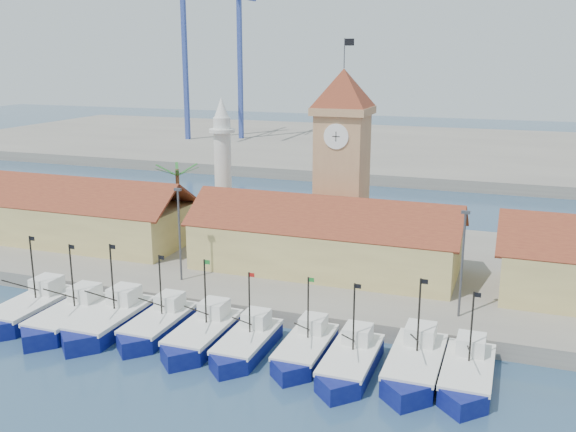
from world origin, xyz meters
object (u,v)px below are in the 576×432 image
at_px(boat_5, 246,345).
at_px(clock_tower, 342,157).
at_px(boat_0, 29,311).
at_px(minaret, 223,167).

xyz_separation_m(boat_5, clock_tower, (1.14, 23.49, 11.26)).
distance_m(boat_0, minaret, 28.15).
bearing_deg(boat_0, boat_5, 1.01).
xyz_separation_m(clock_tower, minaret, (-15.00, 2.00, -2.23)).
relative_size(boat_0, boat_5, 1.15).
relative_size(clock_tower, minaret, 1.39).
distance_m(boat_0, boat_5, 20.54).
relative_size(boat_5, clock_tower, 0.39).
bearing_deg(boat_5, minaret, 118.54).
bearing_deg(boat_0, clock_tower, 47.73).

